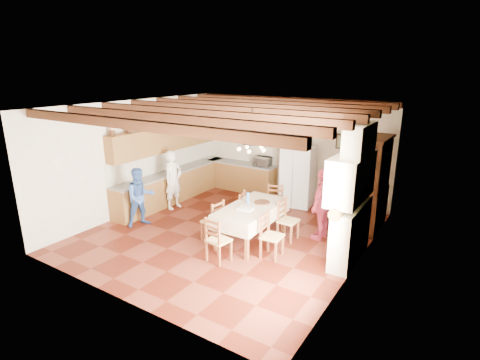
# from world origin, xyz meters

# --- Properties ---
(floor) EXTENTS (6.00, 6.50, 0.02)m
(floor) POSITION_xyz_m (0.00, 0.00, -0.01)
(floor) COLOR #49150B
(floor) RESTS_ON ground
(ceiling) EXTENTS (6.00, 6.50, 0.02)m
(ceiling) POSITION_xyz_m (0.00, 0.00, 3.01)
(ceiling) COLOR silver
(ceiling) RESTS_ON ground
(wall_back) EXTENTS (6.00, 0.02, 3.00)m
(wall_back) POSITION_xyz_m (0.00, 3.26, 1.50)
(wall_back) COLOR beige
(wall_back) RESTS_ON ground
(wall_front) EXTENTS (6.00, 0.02, 3.00)m
(wall_front) POSITION_xyz_m (0.00, -3.26, 1.50)
(wall_front) COLOR beige
(wall_front) RESTS_ON ground
(wall_left) EXTENTS (0.02, 6.50, 3.00)m
(wall_left) POSITION_xyz_m (-3.01, 0.00, 1.50)
(wall_left) COLOR beige
(wall_left) RESTS_ON ground
(wall_right) EXTENTS (0.02, 6.50, 3.00)m
(wall_right) POSITION_xyz_m (3.01, 0.00, 1.50)
(wall_right) COLOR beige
(wall_right) RESTS_ON ground
(ceiling_beams) EXTENTS (6.00, 6.30, 0.16)m
(ceiling_beams) POSITION_xyz_m (0.00, 0.00, 2.91)
(ceiling_beams) COLOR #371F12
(ceiling_beams) RESTS_ON ground
(lower_cabinets_left) EXTENTS (0.60, 4.30, 0.86)m
(lower_cabinets_left) POSITION_xyz_m (-2.70, 1.05, 0.43)
(lower_cabinets_left) COLOR brown
(lower_cabinets_left) RESTS_ON ground
(lower_cabinets_back) EXTENTS (2.30, 0.60, 0.86)m
(lower_cabinets_back) POSITION_xyz_m (-1.55, 2.95, 0.43)
(lower_cabinets_back) COLOR brown
(lower_cabinets_back) RESTS_ON ground
(countertop_left) EXTENTS (0.62, 4.30, 0.04)m
(countertop_left) POSITION_xyz_m (-2.70, 1.05, 0.88)
(countertop_left) COLOR slate
(countertop_left) RESTS_ON lower_cabinets_left
(countertop_back) EXTENTS (2.34, 0.62, 0.04)m
(countertop_back) POSITION_xyz_m (-1.55, 2.95, 0.88)
(countertop_back) COLOR slate
(countertop_back) RESTS_ON lower_cabinets_back
(backsplash_left) EXTENTS (0.03, 4.30, 0.60)m
(backsplash_left) POSITION_xyz_m (-2.98, 1.05, 1.20)
(backsplash_left) COLOR silver
(backsplash_left) RESTS_ON ground
(backsplash_back) EXTENTS (2.30, 0.03, 0.60)m
(backsplash_back) POSITION_xyz_m (-1.55, 3.23, 1.20)
(backsplash_back) COLOR silver
(backsplash_back) RESTS_ON ground
(upper_cabinets) EXTENTS (0.35, 4.20, 0.70)m
(upper_cabinets) POSITION_xyz_m (-2.83, 1.05, 1.85)
(upper_cabinets) COLOR brown
(upper_cabinets) RESTS_ON ground
(fireplace) EXTENTS (0.56, 1.60, 2.80)m
(fireplace) POSITION_xyz_m (2.72, 0.20, 1.40)
(fireplace) COLOR beige
(fireplace) RESTS_ON ground
(wall_picture) EXTENTS (0.34, 0.03, 0.42)m
(wall_picture) POSITION_xyz_m (1.55, 3.23, 1.85)
(wall_picture) COLOR black
(wall_picture) RESTS_ON ground
(refrigerator) EXTENTS (0.92, 0.79, 1.71)m
(refrigerator) POSITION_xyz_m (0.55, 2.63, 0.86)
(refrigerator) COLOR white
(refrigerator) RESTS_ON floor
(hutch) EXTENTS (0.54, 1.26, 2.27)m
(hutch) POSITION_xyz_m (2.75, 2.05, 1.14)
(hutch) COLOR #3C2511
(hutch) RESTS_ON floor
(dining_table) EXTENTS (0.99, 1.91, 0.83)m
(dining_table) POSITION_xyz_m (0.65, -0.09, 0.74)
(dining_table) COLOR beige
(dining_table) RESTS_ON floor
(chandelier) EXTENTS (0.47, 0.47, 0.03)m
(chandelier) POSITION_xyz_m (0.65, -0.09, 2.25)
(chandelier) COLOR black
(chandelier) RESTS_ON ground
(chair_left_near) EXTENTS (0.45, 0.46, 0.96)m
(chair_left_near) POSITION_xyz_m (-0.10, -0.54, 0.48)
(chair_left_near) COLOR brown
(chair_left_near) RESTS_ON floor
(chair_left_far) EXTENTS (0.49, 0.51, 0.96)m
(chair_left_far) POSITION_xyz_m (-0.01, 0.27, 0.48)
(chair_left_far) COLOR brown
(chair_left_far) RESTS_ON floor
(chair_right_near) EXTENTS (0.42, 0.44, 0.96)m
(chair_right_near) POSITION_xyz_m (1.42, -0.54, 0.48)
(chair_right_near) COLOR brown
(chair_right_near) RESTS_ON floor
(chair_right_far) EXTENTS (0.41, 0.43, 0.96)m
(chair_right_far) POSITION_xyz_m (1.34, 0.39, 0.48)
(chair_right_far) COLOR brown
(chair_right_far) RESTS_ON floor
(chair_end_near) EXTENTS (0.47, 0.46, 0.96)m
(chair_end_near) POSITION_xyz_m (0.59, -1.27, 0.48)
(chair_end_near) COLOR brown
(chair_end_near) RESTS_ON floor
(chair_end_far) EXTENTS (0.51, 0.49, 0.96)m
(chair_end_far) POSITION_xyz_m (0.56, 1.16, 0.48)
(chair_end_far) COLOR brown
(chair_end_far) RESTS_ON floor
(person_man) EXTENTS (0.41, 0.61, 1.64)m
(person_man) POSITION_xyz_m (-2.25, 0.54, 0.82)
(person_man) COLOR white
(person_man) RESTS_ON floor
(person_woman_blue) EXTENTS (0.80, 0.88, 1.48)m
(person_woman_blue) POSITION_xyz_m (-2.09, -0.82, 0.74)
(person_woman_blue) COLOR #375DA9
(person_woman_blue) RESTS_ON floor
(person_woman_red) EXTENTS (0.49, 1.01, 1.67)m
(person_woman_red) POSITION_xyz_m (1.96, 0.86, 0.84)
(person_woman_red) COLOR #AE2B40
(person_woman_red) RESTS_ON floor
(microwave) EXTENTS (0.51, 0.35, 0.28)m
(microwave) POSITION_xyz_m (-0.78, 2.95, 1.04)
(microwave) COLOR silver
(microwave) RESTS_ON countertop_back
(fridge_vase) EXTENTS (0.32, 0.32, 0.28)m
(fridge_vase) POSITION_xyz_m (0.60, 2.63, 1.85)
(fridge_vase) COLOR #3C2511
(fridge_vase) RESTS_ON refrigerator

